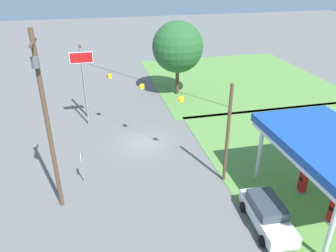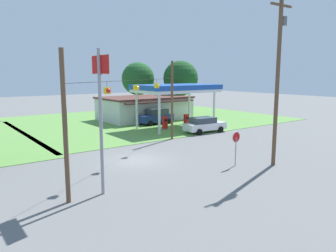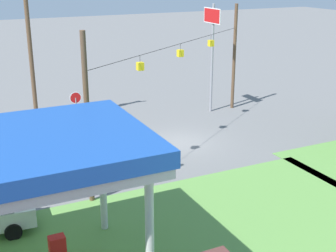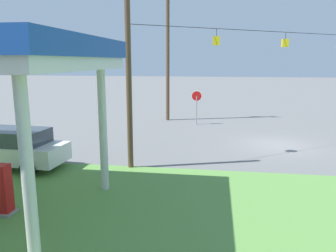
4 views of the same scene
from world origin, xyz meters
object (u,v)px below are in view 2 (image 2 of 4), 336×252
fuel_pump_far (186,121)px  stop_sign_overhead (101,93)px  tree_far_back (181,78)px  car_at_pumps_rear (156,116)px  stop_sign_roadside (236,141)px  tree_behind_station (138,79)px  car_at_pumps_front (204,125)px  utility_pole_main (278,73)px  gas_station_store (145,108)px  gas_station_canopy (176,89)px  fuel_pump_near (165,123)px

fuel_pump_far → stop_sign_overhead: stop_sign_overhead is taller
tree_far_back → car_at_pumps_rear: bearing=-144.8°
stop_sign_overhead → stop_sign_roadside: bearing=-3.0°
car_at_pumps_rear → tree_behind_station: bearing=-113.5°
car_at_pumps_front → fuel_pump_far: bearing=82.6°
utility_pole_main → tree_behind_station: utility_pole_main is taller
fuel_pump_far → utility_pole_main: (-5.74, -16.89, 5.84)m
tree_behind_station → gas_station_store: bearing=-114.9°
stop_sign_overhead → tree_far_back: tree_far_back is taller
fuel_pump_far → tree_behind_station: tree_behind_station is taller
gas_station_canopy → stop_sign_overhead: (-16.52, -14.86, 0.79)m
car_at_pumps_front → stop_sign_overhead: (-17.34, -10.71, 4.63)m
gas_station_canopy → fuel_pump_far: size_ratio=5.97×
gas_station_store → car_at_pumps_front: bearing=-91.8°
stop_sign_overhead → tree_far_back: (25.78, 25.61, 0.25)m
car_at_pumps_front → tree_far_back: 17.81m
stop_sign_roadside → tree_far_back: (15.77, 26.15, 3.97)m
gas_station_store → fuel_pump_far: bearing=-87.5°
fuel_pump_far → car_at_pumps_front: (-0.81, -4.15, 0.15)m
stop_sign_overhead → utility_pole_main: (12.41, -2.03, 1.06)m
car_at_pumps_rear → stop_sign_roadside: bearing=69.6°
car_at_pumps_front → tree_behind_station: bearing=83.0°
fuel_pump_far → utility_pole_main: size_ratio=0.13×
gas_station_store → stop_sign_overhead: size_ratio=1.58×
stop_sign_roadside → utility_pole_main: 5.55m
fuel_pump_near → stop_sign_overhead: stop_sign_overhead is taller
fuel_pump_near → tree_behind_station: 18.25m
gas_station_canopy → car_at_pumps_rear: 5.58m
gas_station_store → utility_pole_main: size_ratio=1.04×
car_at_pumps_rear → tree_behind_station: size_ratio=0.57×
car_at_pumps_front → gas_station_store: bearing=91.8°
tree_far_back → utility_pole_main: bearing=-115.8°
gas_station_canopy → stop_sign_roadside: 16.97m
gas_station_store → stop_sign_roadside: bearing=-107.6°
gas_station_store → utility_pole_main: bearing=-101.7°
car_at_pumps_rear → utility_pole_main: (-4.04, -21.06, 5.56)m
stop_sign_overhead → car_at_pumps_rear: bearing=49.2°
stop_sign_roadside → utility_pole_main: bearing=148.0°
stop_sign_roadside → stop_sign_overhead: bearing=-3.0°
stop_sign_roadside → tree_behind_station: (11.20, 31.79, 3.86)m
fuel_pump_near → car_at_pumps_front: (2.45, -4.15, 0.15)m
stop_sign_overhead → utility_pole_main: utility_pole_main is taller
gas_station_store → fuel_pump_far: gas_station_store is taller
gas_station_store → fuel_pump_near: 9.45m
tree_behind_station → car_at_pumps_rear: bearing=-111.3°
utility_pole_main → fuel_pump_near: bearing=81.6°
stop_sign_roadside → stop_sign_overhead: stop_sign_overhead is taller
car_at_pumps_rear → utility_pole_main: size_ratio=0.41×
stop_sign_roadside → tree_far_back: bearing=-121.1°
fuel_pump_near → fuel_pump_far: bearing=0.0°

